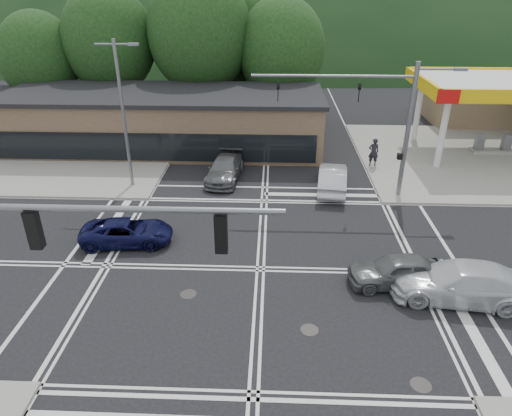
{
  "coord_description": "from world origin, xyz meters",
  "views": [
    {
      "loc": [
        0.5,
        -17.48,
        11.98
      ],
      "look_at": [
        -0.34,
        3.47,
        1.4
      ],
      "focal_mm": 32.0,
      "sensor_mm": 36.0,
      "label": 1
    }
  ],
  "objects_px": {
    "car_queue_a": "(332,178)",
    "car_northbound": "(225,169)",
    "car_queue_b": "(280,132)",
    "car_grey_center": "(397,271)",
    "pedestrian": "(374,152)",
    "car_silver_east": "(461,282)",
    "car_blue_west": "(127,232)"
  },
  "relations": [
    {
      "from": "car_queue_b",
      "to": "car_grey_center",
      "type": "bearing_deg",
      "value": 112.43
    },
    {
      "from": "car_blue_west",
      "to": "car_northbound",
      "type": "relative_size",
      "value": 0.91
    },
    {
      "from": "car_queue_a",
      "to": "pedestrian",
      "type": "distance_m",
      "value": 5.17
    },
    {
      "from": "car_grey_center",
      "to": "car_blue_west",
      "type": "bearing_deg",
      "value": -107.79
    },
    {
      "from": "car_silver_east",
      "to": "car_queue_a",
      "type": "distance_m",
      "value": 11.55
    },
    {
      "from": "car_queue_b",
      "to": "car_queue_a",
      "type": "bearing_deg",
      "value": 116.53
    },
    {
      "from": "car_silver_east",
      "to": "car_queue_b",
      "type": "xyz_separation_m",
      "value": [
        -7.26,
        20.6,
        -0.09
      ]
    },
    {
      "from": "car_grey_center",
      "to": "car_silver_east",
      "type": "distance_m",
      "value": 2.52
    },
    {
      "from": "car_queue_a",
      "to": "car_silver_east",
      "type": "bearing_deg",
      "value": 117.79
    },
    {
      "from": "car_grey_center",
      "to": "car_queue_b",
      "type": "xyz_separation_m",
      "value": [
        -4.9,
        19.72,
        0.01
      ]
    },
    {
      "from": "car_grey_center",
      "to": "pedestrian",
      "type": "height_order",
      "value": "pedestrian"
    },
    {
      "from": "car_queue_b",
      "to": "pedestrian",
      "type": "relative_size",
      "value": 2.16
    },
    {
      "from": "car_queue_a",
      "to": "car_queue_b",
      "type": "distance_m",
      "value": 10.3
    },
    {
      "from": "car_northbound",
      "to": "pedestrian",
      "type": "relative_size",
      "value": 2.51
    },
    {
      "from": "car_silver_east",
      "to": "car_northbound",
      "type": "xyz_separation_m",
      "value": [
        -10.98,
        12.27,
        -0.09
      ]
    },
    {
      "from": "car_queue_a",
      "to": "car_northbound",
      "type": "bearing_deg",
      "value": -4.82
    },
    {
      "from": "car_queue_b",
      "to": "car_northbound",
      "type": "distance_m",
      "value": 9.12
    },
    {
      "from": "car_silver_east",
      "to": "car_queue_a",
      "type": "height_order",
      "value": "car_silver_east"
    },
    {
      "from": "car_blue_west",
      "to": "car_queue_a",
      "type": "relative_size",
      "value": 0.94
    },
    {
      "from": "car_queue_a",
      "to": "pedestrian",
      "type": "bearing_deg",
      "value": -122.26
    },
    {
      "from": "car_blue_west",
      "to": "pedestrian",
      "type": "xyz_separation_m",
      "value": [
        14.26,
        10.9,
        0.51
      ]
    },
    {
      "from": "car_grey_center",
      "to": "car_queue_b",
      "type": "height_order",
      "value": "car_queue_b"
    },
    {
      "from": "car_queue_a",
      "to": "pedestrian",
      "type": "relative_size",
      "value": 2.43
    },
    {
      "from": "car_queue_b",
      "to": "car_northbound",
      "type": "height_order",
      "value": "car_queue_b"
    },
    {
      "from": "car_blue_west",
      "to": "car_silver_east",
      "type": "relative_size",
      "value": 0.8
    },
    {
      "from": "car_northbound",
      "to": "car_queue_b",
      "type": "bearing_deg",
      "value": 71.27
    },
    {
      "from": "car_silver_east",
      "to": "pedestrian",
      "type": "xyz_separation_m",
      "value": [
        -0.8,
        14.79,
        0.33
      ]
    },
    {
      "from": "car_silver_east",
      "to": "car_grey_center",
      "type": "bearing_deg",
      "value": -103.35
    },
    {
      "from": "car_grey_center",
      "to": "car_northbound",
      "type": "relative_size",
      "value": 0.85
    },
    {
      "from": "car_grey_center",
      "to": "car_queue_a",
      "type": "bearing_deg",
      "value": -174.66
    },
    {
      "from": "car_northbound",
      "to": "pedestrian",
      "type": "xyz_separation_m",
      "value": [
        10.18,
        2.52,
        0.42
      ]
    },
    {
      "from": "car_blue_west",
      "to": "car_queue_b",
      "type": "distance_m",
      "value": 18.44
    }
  ]
}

